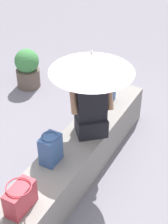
{
  "coord_description": "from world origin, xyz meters",
  "views": [
    {
      "loc": [
        -2.63,
        -1.53,
        3.05
      ],
      "look_at": [
        0.11,
        -0.03,
        0.85
      ],
      "focal_mm": 56.77,
      "sensor_mm": 36.0,
      "label": 1
    }
  ],
  "objects_px": {
    "handbag_black": "(20,198)",
    "shoulder_bag_spare": "(51,149)",
    "planter_near": "(27,68)",
    "parasol": "(92,62)",
    "tote_bag_canvas": "(107,90)",
    "person_seated": "(91,105)"
  },
  "relations": [
    {
      "from": "handbag_black",
      "to": "shoulder_bag_spare",
      "type": "distance_m",
      "value": 0.65
    },
    {
      "from": "shoulder_bag_spare",
      "to": "tote_bag_canvas",
      "type": "bearing_deg",
      "value": -0.39
    },
    {
      "from": "handbag_black",
      "to": "shoulder_bag_spare",
      "type": "relative_size",
      "value": 0.92
    },
    {
      "from": "tote_bag_canvas",
      "to": "handbag_black",
      "type": "bearing_deg",
      "value": -177.38
    },
    {
      "from": "person_seated",
      "to": "shoulder_bag_spare",
      "type": "height_order",
      "value": "person_seated"
    },
    {
      "from": "shoulder_bag_spare",
      "to": "planter_near",
      "type": "relative_size",
      "value": 0.52
    },
    {
      "from": "handbag_black",
      "to": "shoulder_bag_spare",
      "type": "xyz_separation_m",
      "value": [
        0.65,
        0.1,
        0.03
      ]
    },
    {
      "from": "person_seated",
      "to": "parasol",
      "type": "bearing_deg",
      "value": -156.58
    },
    {
      "from": "planter_near",
      "to": "shoulder_bag_spare",
      "type": "bearing_deg",
      "value": -137.69
    },
    {
      "from": "parasol",
      "to": "planter_near",
      "type": "distance_m",
      "value": 2.44
    },
    {
      "from": "tote_bag_canvas",
      "to": "planter_near",
      "type": "bearing_deg",
      "value": 73.48
    },
    {
      "from": "person_seated",
      "to": "planter_near",
      "type": "relative_size",
      "value": 1.37
    },
    {
      "from": "handbag_black",
      "to": "parasol",
      "type": "bearing_deg",
      "value": -3.29
    },
    {
      "from": "parasol",
      "to": "planter_near",
      "type": "xyz_separation_m",
      "value": [
        1.23,
        1.8,
        -1.1
      ]
    },
    {
      "from": "person_seated",
      "to": "handbag_black",
      "type": "xyz_separation_m",
      "value": [
        -1.27,
        0.04,
        -0.25
      ]
    },
    {
      "from": "parasol",
      "to": "tote_bag_canvas",
      "type": "xyz_separation_m",
      "value": [
        0.74,
        0.16,
        -0.78
      ]
    },
    {
      "from": "person_seated",
      "to": "shoulder_bag_spare",
      "type": "distance_m",
      "value": 0.68
    },
    {
      "from": "planter_near",
      "to": "parasol",
      "type": "bearing_deg",
      "value": -124.31
    },
    {
      "from": "parasol",
      "to": "tote_bag_canvas",
      "type": "bearing_deg",
      "value": 12.11
    },
    {
      "from": "handbag_black",
      "to": "planter_near",
      "type": "bearing_deg",
      "value": 35.34
    },
    {
      "from": "parasol",
      "to": "handbag_black",
      "type": "bearing_deg",
      "value": 176.71
    },
    {
      "from": "shoulder_bag_spare",
      "to": "planter_near",
      "type": "bearing_deg",
      "value": 42.31
    }
  ]
}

